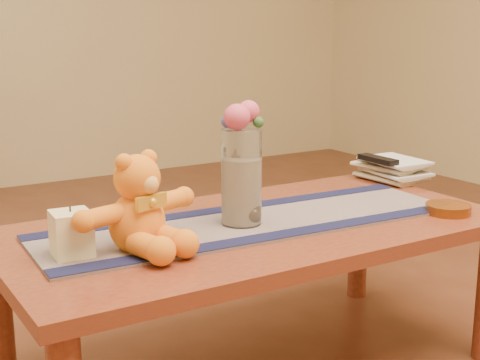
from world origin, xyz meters
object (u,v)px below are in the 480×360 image
pillar_candle (72,234)px  teddy_bear (137,203)px  amber_dish (448,209)px  bronze_ball (249,213)px  tv_remote (378,159)px  book_bottom (375,180)px  glass_vase (241,177)px

pillar_candle → teddy_bear: bearing=-9.6°
teddy_bear → amber_dish: bearing=-25.7°
teddy_bear → bronze_ball: teddy_bear is taller
teddy_bear → amber_dish: (0.90, -0.17, -0.11)m
tv_remote → amber_dish: bearing=-103.2°
pillar_candle → bronze_ball: 0.49m
bronze_ball → tv_remote: (0.66, 0.21, 0.04)m
book_bottom → pillar_candle: bearing=-172.8°
pillar_candle → glass_vase: bearing=1.9°
pillar_candle → tv_remote: 1.17m
bronze_ball → tv_remote: 0.69m
pillar_candle → book_bottom: pillar_candle is taller
pillar_candle → tv_remote: pillar_candle is taller
glass_vase → amber_dish: 0.63m
pillar_candle → bronze_ball: size_ratio=1.66×
glass_vase → book_bottom: bearing=16.7°
book_bottom → tv_remote: bearing=-93.0°
teddy_bear → bronze_ball: (0.34, 0.02, -0.08)m
teddy_bear → book_bottom: teddy_bear is taller
amber_dish → bronze_ball: bearing=161.6°
amber_dish → tv_remote: bearing=77.3°
teddy_bear → book_bottom: size_ratio=1.48×
bronze_ball → glass_vase: bearing=122.7°
pillar_candle → amber_dish: pillar_candle is taller
book_bottom → amber_dish: (-0.09, -0.41, 0.00)m
glass_vase → pillar_candle: bearing=-178.1°
glass_vase → tv_remote: 0.70m
teddy_bear → amber_dish: 0.92m
pillar_candle → bronze_ball: pillar_candle is taller
pillar_candle → tv_remote: size_ratio=0.67×
pillar_candle → amber_dish: bearing=-10.3°
bronze_ball → book_bottom: size_ratio=0.29×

